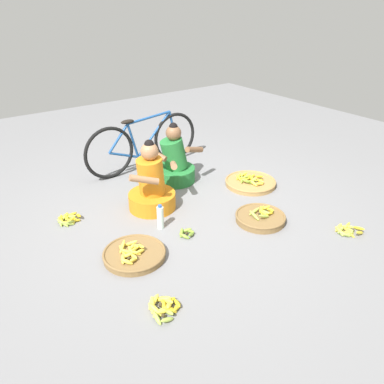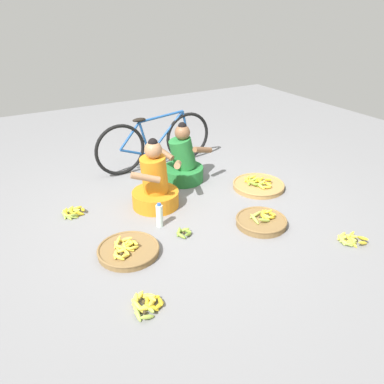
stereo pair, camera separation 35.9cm
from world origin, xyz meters
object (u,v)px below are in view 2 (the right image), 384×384
(banana_basket_near_vendor, at_px, (258,185))
(loose_bananas_back_right, at_px, (350,240))
(loose_bananas_mid_left, at_px, (184,233))
(bicycle_leaning, at_px, (155,142))
(water_bottle, at_px, (159,216))
(vendor_woman_behind, at_px, (183,163))
(loose_bananas_front_right, at_px, (147,304))
(banana_basket_near_bicycle, at_px, (128,250))
(loose_bananas_back_left, at_px, (73,212))
(vendor_woman_front, at_px, (155,185))
(banana_basket_back_center, at_px, (261,221))

(banana_basket_near_vendor, relative_size, loose_bananas_back_right, 2.32)
(loose_bananas_mid_left, bearing_deg, bicycle_leaning, 73.98)
(loose_bananas_mid_left, relative_size, water_bottle, 0.66)
(vendor_woman_behind, distance_m, banana_basket_near_vendor, 0.98)
(banana_basket_near_vendor, xyz_separation_m, water_bottle, (-1.43, -0.19, 0.09))
(loose_bananas_mid_left, xyz_separation_m, loose_bananas_front_right, (-0.72, -0.72, 0.00))
(vendor_woman_behind, bearing_deg, banana_basket_near_bicycle, -136.37)
(vendor_woman_behind, height_order, water_bottle, vendor_woman_behind)
(loose_bananas_back_left, distance_m, loose_bananas_back_right, 2.85)
(loose_bananas_back_left, bearing_deg, loose_bananas_back_right, -40.17)
(vendor_woman_front, distance_m, vendor_woman_behind, 0.73)
(vendor_woman_front, xyz_separation_m, loose_bananas_front_right, (-0.73, -1.39, -0.23))
(bicycle_leaning, bearing_deg, loose_bananas_back_left, -150.71)
(vendor_woman_behind, height_order, loose_bananas_mid_left, vendor_woman_behind)
(loose_bananas_back_right, distance_m, water_bottle, 1.87)
(bicycle_leaning, relative_size, loose_bananas_front_right, 6.11)
(vendor_woman_front, distance_m, banana_basket_near_vendor, 1.32)
(banana_basket_near_vendor, relative_size, loose_bananas_mid_left, 3.61)
(bicycle_leaning, distance_m, banana_basket_near_vendor, 1.51)
(banana_basket_near_bicycle, bearing_deg, vendor_woman_behind, 43.63)
(vendor_woman_behind, height_order, loose_bananas_front_right, vendor_woman_behind)
(loose_bananas_back_left, xyz_separation_m, water_bottle, (0.72, -0.67, 0.10))
(bicycle_leaning, xyz_separation_m, banana_basket_back_center, (0.30, -1.92, -0.31))
(vendor_woman_behind, height_order, bicycle_leaning, vendor_woman_behind)
(vendor_woman_front, relative_size, loose_bananas_mid_left, 4.57)
(banana_basket_near_bicycle, distance_m, loose_bananas_front_right, 0.71)
(loose_bananas_mid_left, bearing_deg, vendor_woman_front, 89.13)
(loose_bananas_front_right, xyz_separation_m, water_bottle, (0.58, 0.99, 0.09))
(vendor_woman_behind, distance_m, loose_bananas_back_right, 2.15)
(vendor_woman_front, bearing_deg, loose_bananas_front_right, -117.51)
(banana_basket_near_vendor, distance_m, water_bottle, 1.45)
(vendor_woman_front, distance_m, loose_bananas_front_right, 1.59)
(vendor_woman_front, bearing_deg, loose_bananas_mid_left, -90.87)
(vendor_woman_front, height_order, water_bottle, vendor_woman_front)
(vendor_woman_behind, xyz_separation_m, banana_basket_near_bicycle, (-1.18, -1.13, -0.20))
(loose_bananas_front_right, bearing_deg, loose_bananas_back_left, 94.81)
(vendor_woman_behind, relative_size, water_bottle, 2.87)
(bicycle_leaning, bearing_deg, vendor_woman_behind, -79.52)
(banana_basket_near_bicycle, relative_size, loose_bananas_front_right, 2.04)
(banana_basket_near_vendor, bearing_deg, loose_bananas_mid_left, -160.67)
(banana_basket_back_center, distance_m, loose_bananas_front_right, 1.58)
(loose_bananas_front_right, distance_m, loose_bananas_back_left, 1.66)
(loose_bananas_mid_left, bearing_deg, loose_bananas_front_right, -134.85)
(loose_bananas_mid_left, bearing_deg, banana_basket_near_vendor, 19.33)
(loose_bananas_mid_left, bearing_deg, vendor_woman_behind, 61.96)
(loose_bananas_front_right, bearing_deg, banana_basket_near_bicycle, 79.90)
(banana_basket_near_vendor, bearing_deg, vendor_woman_front, 170.26)
(banana_basket_back_center, xyz_separation_m, loose_bananas_back_right, (0.54, -0.67, -0.02))
(loose_bananas_back_left, distance_m, water_bottle, 0.99)
(loose_bananas_back_right, bearing_deg, banana_basket_back_center, 128.90)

